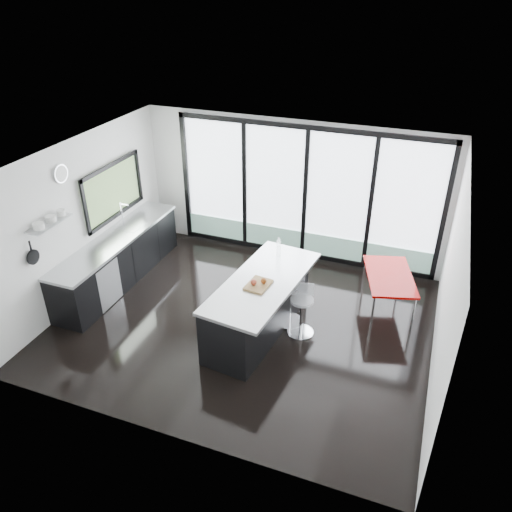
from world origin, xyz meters
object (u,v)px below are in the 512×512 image
at_px(island, 258,304).
at_px(red_table, 387,292).
at_px(bar_stool_far, 289,304).
at_px(bar_stool_near, 301,316).

bearing_deg(island, red_table, 35.02).
bearing_deg(bar_stool_far, bar_stool_near, -30.72).
xyz_separation_m(bar_stool_far, red_table, (1.46, 0.95, -0.03)).
distance_m(bar_stool_far, red_table, 1.74).
bearing_deg(bar_stool_near, bar_stool_far, 131.95).
height_order(island, red_table, island).
bearing_deg(red_table, bar_stool_far, -146.96).
relative_size(bar_stool_near, bar_stool_far, 0.91).
height_order(island, bar_stool_far, island).
height_order(bar_stool_near, red_table, red_table).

